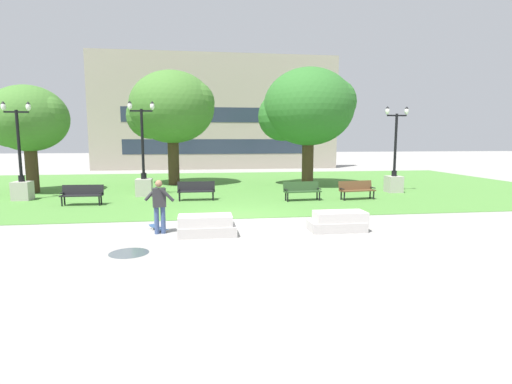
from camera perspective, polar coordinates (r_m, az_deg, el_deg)
ground_plane at (r=14.99m, az=-3.23°, el=-3.88°), size 140.00×140.00×0.00m
grass_lawn at (r=24.84m, az=-5.14°, el=0.75°), size 40.00×20.00×0.02m
concrete_block_center at (r=12.52m, az=-7.11°, el=-4.81°), size 1.80×0.90×0.64m
concrete_block_left at (r=13.32m, az=11.67°, el=-4.16°), size 1.83×0.90×0.64m
person_skateboarder at (r=12.91m, az=-13.64°, el=-1.60°), size 0.98×0.47×1.71m
skateboard at (r=13.50m, az=-13.74°, el=-5.02°), size 0.73×0.96×0.14m
puddle at (r=11.15m, az=-17.69°, el=-8.30°), size 1.04×1.04×0.01m
park_bench_near_left at (r=19.34m, az=6.59°, el=0.32°), size 1.84×0.69×0.90m
park_bench_near_right at (r=19.50m, az=-8.53°, el=0.35°), size 1.80×0.53×0.90m
park_bench_far_left at (r=20.19m, az=14.17°, el=0.45°), size 1.86×0.77×0.90m
park_bench_far_right at (r=19.52m, az=-23.58°, el=-0.21°), size 1.82×0.60×0.90m
lamp_post_center at (r=23.37m, az=19.12°, el=2.32°), size 1.32×0.80×4.70m
lamp_post_right at (r=22.40m, az=-30.47°, el=1.47°), size 1.32×0.80×4.71m
lamp_post_left at (r=21.43m, az=-15.73°, el=2.07°), size 1.32×0.80×4.85m
tree_far_right at (r=26.26m, az=-12.04°, el=11.60°), size 5.59×5.32×7.19m
tree_far_left at (r=25.09m, az=-29.87°, el=8.93°), size 4.37×4.16×5.81m
tree_near_right at (r=25.29m, az=7.35°, el=11.80°), size 5.85×5.57×7.26m
building_facade_distant at (r=39.24m, az=-5.56°, el=11.27°), size 23.70×1.03×10.96m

